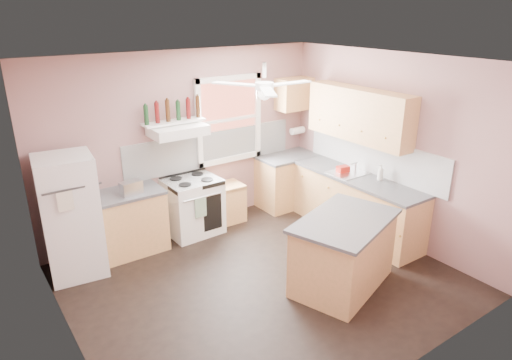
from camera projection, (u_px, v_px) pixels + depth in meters
floor at (263, 280)px, 5.79m from camera, size 4.50×4.50×0.00m
ceiling at (265, 62)px, 4.83m from camera, size 4.50×4.50×0.00m
wall_back at (185, 142)px, 6.86m from camera, size 4.50×0.05×2.70m
wall_right at (392, 149)px, 6.53m from camera, size 0.05×4.00×2.70m
wall_left at (59, 233)px, 4.09m from camera, size 0.05×4.00×2.70m
backsplash_back at (212, 149)px, 7.13m from camera, size 2.90×0.03×0.55m
backsplash_right at (373, 156)px, 6.80m from camera, size 0.03×2.60×0.55m
window_view at (228, 120)px, 7.14m from camera, size 1.00×0.02×1.20m
window_frame at (229, 120)px, 7.12m from camera, size 1.16×0.07×1.36m
refrigerator at (71, 217)px, 5.70m from camera, size 0.75×0.73×1.59m
base_cabinet_left at (131, 223)px, 6.37m from camera, size 0.90×0.60×0.86m
counter_left at (127, 193)px, 6.21m from camera, size 0.92×0.62×0.04m
toaster at (131, 188)px, 6.09m from camera, size 0.30×0.19×0.18m
stove at (193, 206)px, 6.89m from camera, size 0.80×0.66×0.86m
range_hood at (178, 130)px, 6.43m from camera, size 0.78×0.50×0.14m
bottle_shelf at (174, 122)px, 6.48m from camera, size 0.90×0.26×0.03m
cart at (224, 204)px, 7.28m from camera, size 0.64×0.44×0.62m
base_cabinet_corner at (288, 181)px, 7.87m from camera, size 1.00×0.60×0.86m
base_cabinet_right at (356, 206)px, 6.91m from camera, size 0.60×2.20×0.86m
counter_corner at (288, 157)px, 7.71m from camera, size 1.02×0.62×0.04m
counter_right at (358, 178)px, 6.75m from camera, size 0.62×2.22×0.04m
sink at (348, 173)px, 6.89m from camera, size 0.55×0.45×0.03m
faucet at (356, 167)px, 6.95m from camera, size 0.03×0.03×0.14m
upper_cabinet_right at (359, 115)px, 6.65m from camera, size 0.33×1.80×0.76m
upper_cabinet_corner at (294, 94)px, 7.56m from camera, size 0.60×0.33×0.52m
paper_towel at (297, 131)px, 7.88m from camera, size 0.26×0.12×0.12m
island at (343, 254)px, 5.56m from camera, size 1.48×1.18×0.86m
island_top at (346, 221)px, 5.40m from camera, size 1.57×1.28×0.04m
ceiling_fan_hub at (264, 86)px, 4.92m from camera, size 0.20×0.20×0.08m
soap_bottle at (381, 173)px, 6.56m from camera, size 0.13×0.12×0.24m
red_caddy at (343, 169)px, 6.90m from camera, size 0.20×0.15×0.10m
wine_bottles at (173, 111)px, 6.43m from camera, size 0.86×0.06×0.31m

